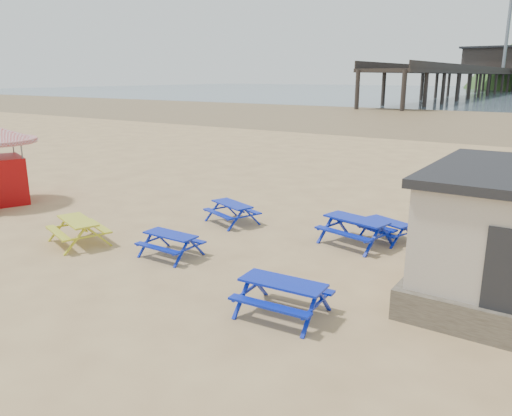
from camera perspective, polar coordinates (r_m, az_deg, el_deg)
The scene contains 9 objects.
ground at distance 16.12m, azimuth -6.43°, elevation -3.99°, with size 400.00×400.00×0.00m, color tan.
wet_sand at distance 67.56m, azimuth 25.42°, elevation 9.06°, with size 400.00×400.00×0.00m, color brown.
picnic_table_blue_a at distance 18.09m, azimuth -2.74°, elevation -0.59°, with size 2.14×1.94×0.74m.
picnic_table_blue_b at distance 16.80m, azimuth 14.79°, elevation -2.47°, with size 1.88×1.71×0.64m.
picnic_table_blue_c at distance 16.08m, azimuth 11.32°, elevation -2.64°, with size 2.33×2.04×0.85m.
picnic_table_blue_e at distance 14.99m, azimuth -9.71°, elevation -4.19°, with size 1.67×1.35×0.69m.
picnic_table_blue_f at distance 11.28m, azimuth 3.06°, elevation -10.24°, with size 2.00×1.66×0.80m.
picnic_table_yellow at distance 16.82m, azimuth -19.61°, elevation -2.57°, with size 2.28×2.06×0.79m.
pier at distance 191.90m, azimuth 26.02°, elevation 13.50°, with size 24.00×220.00×39.29m.
Camera 1 is at (9.89, -11.63, 5.19)m, focal length 35.00 mm.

